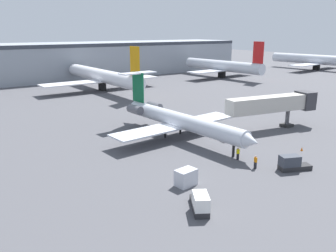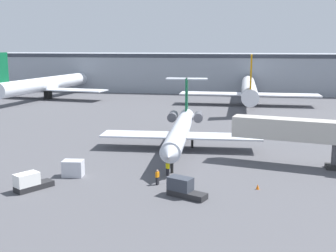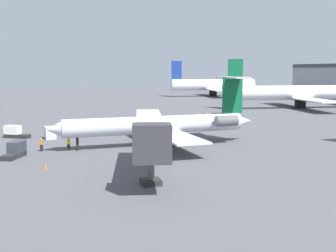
{
  "view_description": "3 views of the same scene",
  "coord_description": "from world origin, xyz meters",
  "px_view_note": "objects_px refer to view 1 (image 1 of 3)",
  "views": [
    {
      "loc": [
        -31.83,
        -42.96,
        16.7
      ],
      "look_at": [
        -1.29,
        0.49,
        2.01
      ],
      "focal_mm": 37.11,
      "sensor_mm": 36.0,
      "label": 1
    },
    {
      "loc": [
        9.8,
        -58.31,
        14.69
      ],
      "look_at": [
        -1.03,
        -3.01,
        3.94
      ],
      "focal_mm": 44.92,
      "sensor_mm": 36.0,
      "label": 2
    },
    {
      "loc": [
        57.99,
        -14.71,
        10.53
      ],
      "look_at": [
        1.97,
        0.45,
        2.92
      ],
      "focal_mm": 46.32,
      "sensor_mm": 36.0,
      "label": 3
    }
  ],
  "objects_px": {
    "ground_crew_loader": "(238,154)",
    "parked_airliner_east_mid": "(223,66)",
    "parked_airliner_east_end": "(318,60)",
    "baggage_tug_lead": "(292,164)",
    "baggage_tug_trailing": "(200,203)",
    "jet_bridge": "(277,104)",
    "traffic_cone_near": "(302,149)",
    "regional_jet": "(177,119)",
    "parked_airliner_centre": "(102,76)",
    "ground_crew_marshaller": "(255,162)",
    "cargo_container_uld": "(186,177)"
  },
  "relations": [
    {
      "from": "baggage_tug_trailing",
      "to": "traffic_cone_near",
      "type": "distance_m",
      "value": 23.63
    },
    {
      "from": "ground_crew_marshaller",
      "to": "regional_jet",
      "type": "bearing_deg",
      "value": 90.5
    },
    {
      "from": "parked_airliner_centre",
      "to": "parked_airliner_east_end",
      "type": "bearing_deg",
      "value": -2.43
    },
    {
      "from": "ground_crew_loader",
      "to": "parked_airliner_east_mid",
      "type": "bearing_deg",
      "value": 47.75
    },
    {
      "from": "jet_bridge",
      "to": "traffic_cone_near",
      "type": "height_order",
      "value": "jet_bridge"
    },
    {
      "from": "jet_bridge",
      "to": "ground_crew_loader",
      "type": "distance_m",
      "value": 18.48
    },
    {
      "from": "regional_jet",
      "to": "ground_crew_loader",
      "type": "relative_size",
      "value": 17.58
    },
    {
      "from": "cargo_container_uld",
      "to": "jet_bridge",
      "type": "bearing_deg",
      "value": 19.07
    },
    {
      "from": "baggage_tug_lead",
      "to": "baggage_tug_trailing",
      "type": "distance_m",
      "value": 15.88
    },
    {
      "from": "parked_airliner_east_end",
      "to": "baggage_tug_lead",
      "type": "bearing_deg",
      "value": -148.89
    },
    {
      "from": "jet_bridge",
      "to": "parked_airliner_centre",
      "type": "distance_m",
      "value": 54.58
    },
    {
      "from": "ground_crew_loader",
      "to": "traffic_cone_near",
      "type": "height_order",
      "value": "ground_crew_loader"
    },
    {
      "from": "parked_airliner_centre",
      "to": "jet_bridge",
      "type": "bearing_deg",
      "value": -81.61
    },
    {
      "from": "parked_airliner_centre",
      "to": "parked_airliner_east_end",
      "type": "distance_m",
      "value": 99.09
    },
    {
      "from": "ground_crew_loader",
      "to": "baggage_tug_trailing",
      "type": "relative_size",
      "value": 0.41
    },
    {
      "from": "parked_airliner_east_end",
      "to": "jet_bridge",
      "type": "bearing_deg",
      "value": -151.32
    },
    {
      "from": "baggage_tug_trailing",
      "to": "regional_jet",
      "type": "bearing_deg",
      "value": 58.91
    },
    {
      "from": "parked_airliner_east_mid",
      "to": "regional_jet",
      "type": "bearing_deg",
      "value": -139.25
    },
    {
      "from": "ground_crew_loader",
      "to": "baggage_tug_lead",
      "type": "bearing_deg",
      "value": -66.01
    },
    {
      "from": "jet_bridge",
      "to": "parked_airliner_east_mid",
      "type": "bearing_deg",
      "value": 54.16
    },
    {
      "from": "regional_jet",
      "to": "traffic_cone_near",
      "type": "distance_m",
      "value": 19.26
    },
    {
      "from": "jet_bridge",
      "to": "traffic_cone_near",
      "type": "relative_size",
      "value": 32.02
    },
    {
      "from": "jet_bridge",
      "to": "cargo_container_uld",
      "type": "distance_m",
      "value": 29.05
    },
    {
      "from": "ground_crew_marshaller",
      "to": "baggage_tug_lead",
      "type": "height_order",
      "value": "baggage_tug_lead"
    },
    {
      "from": "ground_crew_marshaller",
      "to": "baggage_tug_trailing",
      "type": "bearing_deg",
      "value": -161.49
    },
    {
      "from": "baggage_tug_lead",
      "to": "cargo_container_uld",
      "type": "bearing_deg",
      "value": 163.17
    },
    {
      "from": "baggage_tug_trailing",
      "to": "parked_airliner_east_end",
      "type": "distance_m",
      "value": 136.93
    },
    {
      "from": "traffic_cone_near",
      "to": "parked_airliner_centre",
      "type": "relative_size",
      "value": 0.01
    },
    {
      "from": "parked_airliner_centre",
      "to": "parked_airliner_east_mid",
      "type": "height_order",
      "value": "parked_airliner_east_mid"
    },
    {
      "from": "baggage_tug_trailing",
      "to": "traffic_cone_near",
      "type": "bearing_deg",
      "value": 11.75
    },
    {
      "from": "baggage_tug_lead",
      "to": "baggage_tug_trailing",
      "type": "bearing_deg",
      "value": -175.45
    },
    {
      "from": "jet_bridge",
      "to": "parked_airliner_east_mid",
      "type": "relative_size",
      "value": 0.5
    },
    {
      "from": "regional_jet",
      "to": "parked_airliner_east_mid",
      "type": "bearing_deg",
      "value": 40.75
    },
    {
      "from": "baggage_tug_trailing",
      "to": "traffic_cone_near",
      "type": "relative_size",
      "value": 7.54
    },
    {
      "from": "regional_jet",
      "to": "parked_airliner_east_end",
      "type": "bearing_deg",
      "value": 22.09
    },
    {
      "from": "traffic_cone_near",
      "to": "parked_airliner_east_mid",
      "type": "relative_size",
      "value": 0.02
    },
    {
      "from": "regional_jet",
      "to": "parked_airliner_centre",
      "type": "height_order",
      "value": "parked_airliner_centre"
    },
    {
      "from": "ground_crew_marshaller",
      "to": "ground_crew_loader",
      "type": "height_order",
      "value": "same"
    },
    {
      "from": "parked_airliner_centre",
      "to": "baggage_tug_lead",
      "type": "bearing_deg",
      "value": -94.98
    },
    {
      "from": "regional_jet",
      "to": "parked_airliner_east_mid",
      "type": "relative_size",
      "value": 0.85
    },
    {
      "from": "parked_airliner_east_end",
      "to": "regional_jet",
      "type": "bearing_deg",
      "value": -157.91
    },
    {
      "from": "ground_crew_marshaller",
      "to": "baggage_tug_lead",
      "type": "bearing_deg",
      "value": -41.81
    },
    {
      "from": "traffic_cone_near",
      "to": "parked_airliner_centre",
      "type": "xyz_separation_m",
      "value": [
        -1.41,
        63.92,
        3.84
      ]
    },
    {
      "from": "ground_crew_loader",
      "to": "parked_airliner_east_end",
      "type": "height_order",
      "value": "parked_airliner_east_end"
    },
    {
      "from": "ground_crew_marshaller",
      "to": "baggage_tug_lead",
      "type": "distance_m",
      "value": 4.41
    },
    {
      "from": "parked_airliner_east_mid",
      "to": "parked_airliner_east_end",
      "type": "relative_size",
      "value": 0.83
    },
    {
      "from": "ground_crew_marshaller",
      "to": "ground_crew_loader",
      "type": "distance_m",
      "value": 3.45
    },
    {
      "from": "parked_airliner_east_mid",
      "to": "parked_airliner_east_end",
      "type": "bearing_deg",
      "value": -5.65
    },
    {
      "from": "regional_jet",
      "to": "jet_bridge",
      "type": "xyz_separation_m",
      "value": [
        17.27,
        -5.84,
        1.42
      ]
    },
    {
      "from": "jet_bridge",
      "to": "cargo_container_uld",
      "type": "relative_size",
      "value": 7.12
    }
  ]
}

